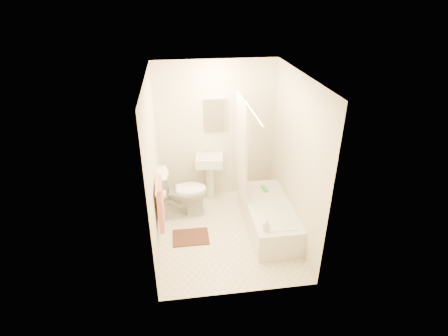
{
  "coord_description": "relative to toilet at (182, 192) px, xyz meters",
  "views": [
    {
      "loc": [
        -0.63,
        -4.28,
        3.38
      ],
      "look_at": [
        0.0,
        0.25,
        1.0
      ],
      "focal_mm": 28.0,
      "sensor_mm": 36.0,
      "label": 1
    }
  ],
  "objects": [
    {
      "name": "soap_bottle",
      "position": [
        1.1,
        -1.17,
        0.11
      ],
      "size": [
        0.09,
        0.09,
        0.18
      ],
      "primitive_type": "imported",
      "rotation": [
        0.0,
        0.0,
        -0.05
      ],
      "color": "silver",
      "rests_on": "bathtub"
    },
    {
      "name": "bathtub",
      "position": [
        1.3,
        -0.58,
        -0.2
      ],
      "size": [
        0.66,
        1.51,
        0.42
      ],
      "primitive_type": null,
      "color": "silver",
      "rests_on": "floor"
    },
    {
      "name": "wall_left",
      "position": [
        -0.36,
        -0.62,
        0.79
      ],
      "size": [
        0.02,
        2.4,
        2.4
      ],
      "primitive_type": "cube",
      "color": "beige",
      "rests_on": "ground"
    },
    {
      "name": "wall_right",
      "position": [
        1.64,
        -0.62,
        0.79
      ],
      "size": [
        0.02,
        2.4,
        2.4
      ],
      "primitive_type": "cube",
      "color": "beige",
      "rests_on": "ground"
    },
    {
      "name": "toilet",
      "position": [
        0.0,
        0.0,
        0.0
      ],
      "size": [
        0.85,
        0.49,
        0.82
      ],
      "primitive_type": "imported",
      "rotation": [
        0.0,
        0.0,
        1.6
      ],
      "color": "white",
      "rests_on": "floor"
    },
    {
      "name": "toilet_paper",
      "position": [
        -0.29,
        -0.5,
        0.29
      ],
      "size": [
        0.11,
        0.12,
        0.12
      ],
      "primitive_type": "cylinder",
      "rotation": [
        0.0,
        1.57,
        0.0
      ],
      "color": "white",
      "rests_on": "wall_left"
    },
    {
      "name": "bath_mat",
      "position": [
        0.09,
        -0.66,
        -0.4
      ],
      "size": [
        0.54,
        0.41,
        0.02
      ],
      "primitive_type": "cube",
      "rotation": [
        0.0,
        0.0,
        -0.01
      ],
      "color": "#50241D",
      "rests_on": "floor"
    },
    {
      "name": "scrub_brush",
      "position": [
        1.34,
        -0.14,
        0.04
      ],
      "size": [
        0.09,
        0.21,
        0.04
      ],
      "primitive_type": "cube",
      "rotation": [
        0.0,
        0.0,
        0.12
      ],
      "color": "#45BD61",
      "rests_on": "bathtub"
    },
    {
      "name": "ceiling",
      "position": [
        0.64,
        -0.62,
        1.99
      ],
      "size": [
        2.4,
        2.4,
        0.0
      ],
      "primitive_type": "plane",
      "color": "white",
      "rests_on": "ground"
    },
    {
      "name": "floor",
      "position": [
        0.64,
        -0.62,
        -0.41
      ],
      "size": [
        2.4,
        2.4,
        0.0
      ],
      "primitive_type": "plane",
      "color": "beige",
      "rests_on": "ground"
    },
    {
      "name": "wall_back",
      "position": [
        0.64,
        0.58,
        0.79
      ],
      "size": [
        2.0,
        0.02,
        2.4
      ],
      "primitive_type": "cube",
      "color": "beige",
      "rests_on": "ground"
    },
    {
      "name": "curtain_rod",
      "position": [
        0.94,
        -0.52,
        1.59
      ],
      "size": [
        0.03,
        1.7,
        0.03
      ],
      "primitive_type": "cylinder",
      "rotation": [
        1.57,
        0.0,
        0.0
      ],
      "color": "silver",
      "rests_on": "wall_back"
    },
    {
      "name": "mirror",
      "position": [
        0.64,
        0.56,
        1.09
      ],
      "size": [
        0.4,
        0.03,
        0.55
      ],
      "primitive_type": "cube",
      "color": "white",
      "rests_on": "wall_back"
    },
    {
      "name": "towel",
      "position": [
        -0.29,
        -0.87,
        0.37
      ],
      "size": [
        0.06,
        0.45,
        0.66
      ],
      "primitive_type": "cube",
      "color": "#CC7266",
      "rests_on": "towel_bar"
    },
    {
      "name": "sink",
      "position": [
        0.5,
        0.44,
        0.04
      ],
      "size": [
        0.51,
        0.43,
        0.9
      ],
      "primitive_type": null,
      "rotation": [
        0.0,
        0.0,
        -0.15
      ],
      "color": "silver",
      "rests_on": "floor"
    },
    {
      "name": "shower_curtain",
      "position": [
        0.94,
        -0.12,
        0.81
      ],
      "size": [
        0.04,
        0.8,
        1.55
      ],
      "primitive_type": "cube",
      "color": "silver",
      "rests_on": "curtain_rod"
    },
    {
      "name": "towel_bar",
      "position": [
        -0.32,
        -0.87,
        0.69
      ],
      "size": [
        0.02,
        0.6,
        0.02
      ],
      "primitive_type": "cylinder",
      "rotation": [
        1.57,
        0.0,
        0.0
      ],
      "color": "silver",
      "rests_on": "wall_left"
    }
  ]
}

